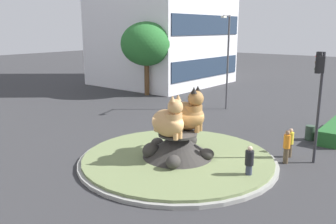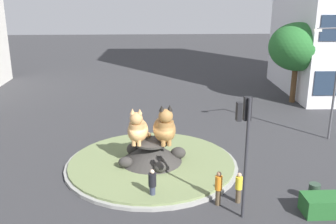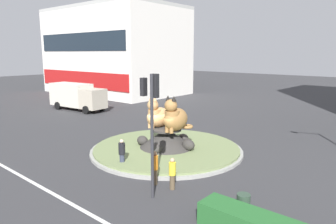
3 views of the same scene
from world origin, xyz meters
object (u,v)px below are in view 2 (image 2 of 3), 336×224
Objects in this scene: traffic_light_mast at (245,132)px; pedestrian_orange_shirt at (218,187)px; pedestrian_black_shirt at (152,184)px; broadleaf_tree_behind_island at (297,47)px; streetlight_arm at (334,76)px; cat_statue_calico at (138,129)px; pedestrian_yellow_shirt at (239,187)px; cat_statue_tabby at (165,128)px; litter_bin at (314,192)px.

traffic_light_mast is 3.47m from pedestrian_orange_shirt.
broadleaf_tree_behind_island is at bearing -101.88° from pedestrian_black_shirt.
cat_statue_calico is at bearing 1.25° from streetlight_arm.
pedestrian_orange_shirt is at bearing -165.00° from pedestrian_black_shirt.
cat_statue_calico is at bearing -136.32° from broadleaf_tree_behind_island.
cat_statue_calico is 1.40× the size of pedestrian_yellow_shirt.
traffic_light_mast reaches higher than pedestrian_black_shirt.
traffic_light_mast is at bearing 171.63° from pedestrian_yellow_shirt.
broadleaf_tree_behind_island is 22.63m from pedestrian_black_shirt.
streetlight_arm is 4.45× the size of pedestrian_orange_shirt.
traffic_light_mast is 3.52m from pedestrian_yellow_shirt.
traffic_light_mast is 21.51m from broadleaf_tree_behind_island.
cat_statue_calico is 1.57m from cat_statue_tabby.
traffic_light_mast is at bearing -162.77° from litter_bin.
pedestrian_orange_shirt is at bearing 27.29° from streetlight_arm.
pedestrian_black_shirt is (0.79, -3.93, -1.48)m from cat_statue_calico.
broadleaf_tree_behind_island reaches higher than pedestrian_orange_shirt.
pedestrian_orange_shirt is at bearing 33.44° from traffic_light_mast.
streetlight_arm reaches higher than cat_statue_calico.
pedestrian_orange_shirt reaches higher than pedestrian_yellow_shirt.
traffic_light_mast is at bearing -176.67° from pedestrian_black_shirt.
cat_statue_calico is 2.48× the size of litter_bin.
cat_statue_tabby reaches higher than litter_bin.
cat_statue_tabby is at bearing 99.01° from pedestrian_orange_shirt.
broadleaf_tree_behind_island is (14.32, 13.68, 2.87)m from cat_statue_calico.
cat_statue_tabby is 1.44× the size of pedestrian_black_shirt.
streetlight_arm is at bearing 23.22° from pedestrian_orange_shirt.
traffic_light_mast is 0.76× the size of broadleaf_tree_behind_island.
pedestrian_yellow_shirt is (1.03, 0.16, -0.10)m from pedestrian_orange_shirt.
traffic_light_mast is 3.57× the size of pedestrian_yellow_shirt.
pedestrian_black_shirt is (-13.53, -17.61, -4.36)m from broadleaf_tree_behind_island.
cat_statue_calico is at bearing 153.67° from litter_bin.
cat_statue_calico is 1.27× the size of pedestrian_orange_shirt.
traffic_light_mast is at bearing -70.36° from pedestrian_orange_shirt.
traffic_light_mast is 0.72× the size of streetlight_arm.
cat_statue_tabby reaches higher than pedestrian_black_shirt.
cat_statue_calico reaches higher than pedestrian_orange_shirt.
litter_bin is at bearing 53.15° from cat_statue_tabby.
pedestrian_black_shirt is (-0.78, -3.88, -1.56)m from cat_statue_tabby.
cat_statue_calico reaches higher than litter_bin.
pedestrian_black_shirt is 4.23m from pedestrian_yellow_shirt.
litter_bin is (-5.53, -18.03, -4.78)m from broadleaf_tree_behind_island.
streetlight_arm is 15.07m from pedestrian_black_shirt.
traffic_light_mast is 12.61m from streetlight_arm.
cat_statue_calico is 4.27m from pedestrian_black_shirt.
cat_statue_tabby reaches higher than pedestrian_orange_shirt.
pedestrian_black_shirt is at bearing 150.14° from pedestrian_orange_shirt.
pedestrian_orange_shirt reaches higher than litter_bin.
pedestrian_yellow_shirt is (-8.16, -8.23, -3.69)m from streetlight_arm.
broadleaf_tree_behind_island is 4.24× the size of pedestrian_orange_shirt.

